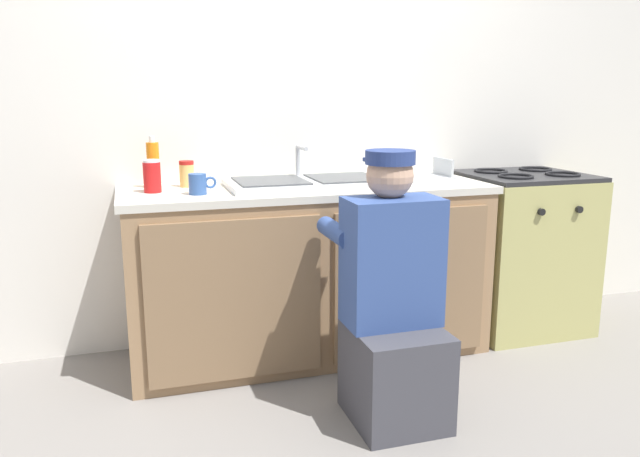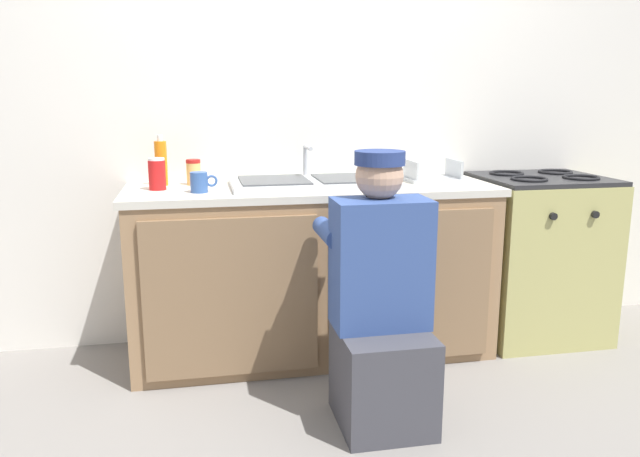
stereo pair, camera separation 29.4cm
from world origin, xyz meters
name	(u,v)px [view 2 (the right image)]	position (x,y,z in m)	size (l,w,h in m)	color
ground_plane	(324,375)	(0.00, 0.00, 0.00)	(12.00, 12.00, 0.00)	gray
back_wall	(300,107)	(0.00, 0.65, 1.25)	(6.00, 0.10, 2.50)	silver
counter_cabinet	(313,274)	(0.00, 0.29, 0.42)	(1.79, 0.62, 0.84)	#997551
countertop	(312,189)	(0.00, 0.30, 0.86)	(1.83, 0.62, 0.04)	beige
sink_double_basin	(312,182)	(0.00, 0.30, 0.89)	(0.80, 0.44, 0.19)	silver
stove_range	(537,256)	(1.26, 0.30, 0.45)	(0.66, 0.62, 0.90)	tan
plumber_person	(381,313)	(0.14, -0.44, 0.46)	(0.42, 0.61, 1.10)	#3F3F47
dish_rack_tray	(432,176)	(0.65, 0.34, 0.90)	(0.28, 0.22, 0.11)	#B2B7BC
soap_bottle_orange	(161,163)	(-0.73, 0.46, 0.99)	(0.06, 0.06, 0.25)	orange
condiment_jar	(194,172)	(-0.58, 0.45, 0.94)	(0.07, 0.07, 0.13)	#DBB760
coffee_mug	(200,182)	(-0.55, 0.20, 0.92)	(0.13, 0.08, 0.09)	#335699
soda_cup_red	(157,174)	(-0.75, 0.32, 0.95)	(0.08, 0.08, 0.15)	red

